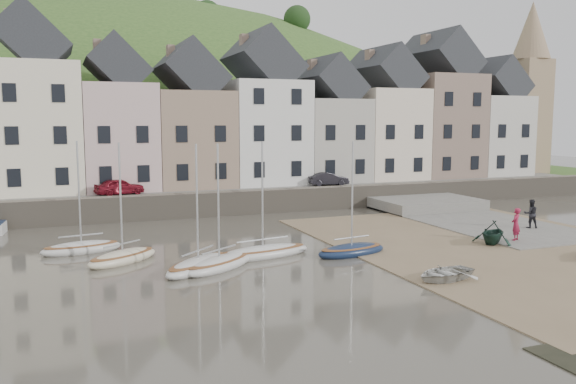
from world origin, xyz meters
name	(u,v)px	position (x,y,z in m)	size (l,w,h in m)	color
ground	(331,265)	(0.00, 0.00, 0.00)	(160.00, 160.00, 0.00)	#474338
quay_land	(194,185)	(0.00, 32.00, 0.75)	(90.00, 30.00, 1.50)	#315321
quay_street	(224,189)	(0.00, 20.50, 1.55)	(70.00, 7.00, 0.10)	slate
seawall	(236,203)	(0.00, 17.00, 0.90)	(70.00, 1.20, 1.80)	slate
beach	(507,247)	(11.00, 0.00, 0.03)	(18.00, 26.00, 0.06)	#796549
slipway	(473,220)	(15.00, 8.00, 0.06)	(8.00, 18.00, 0.12)	slate
hillside	(121,295)	(-5.00, 60.00, -17.99)	(134.40, 84.00, 84.00)	#315321
townhouse_terrace	(232,118)	(1.76, 24.00, 7.32)	(61.05, 8.00, 13.93)	white
church_spire	(529,83)	(34.55, 24.00, 11.06)	(4.00, 4.00, 18.00)	#997F60
sailboat_0	(81,248)	(-11.53, 7.57, 0.26)	(4.50, 2.25, 6.32)	silver
sailboat_1	(198,265)	(-6.40, 1.53, 0.26)	(4.53, 4.36, 6.32)	silver
sailboat_2	(123,257)	(-9.65, 4.48, 0.26)	(4.34, 3.72, 6.32)	beige
sailboat_3	(219,263)	(-5.39, 1.39, 0.26)	(4.63, 3.92, 6.32)	silver
sailboat_4	(263,252)	(-2.62, 2.94, 0.26)	(5.75, 2.50, 6.32)	silver
sailboat_5	(352,250)	(1.99, 1.68, 0.26)	(4.37, 2.14, 6.32)	#152341
rowboat_white	(444,273)	(3.50, -4.46, 0.37)	(2.16, 3.02, 0.63)	silver
rowboat_green	(493,232)	(10.78, 0.98, 0.75)	(2.25, 2.61, 1.37)	#153026
person_red	(516,224)	(12.57, 1.12, 1.08)	(0.70, 0.46, 1.93)	maroon
person_dark	(531,214)	(16.36, 3.92, 1.07)	(0.92, 0.72, 1.89)	black
car_left	(119,187)	(-8.33, 19.50, 2.22)	(1.46, 3.63, 1.24)	maroon
car_right	(328,179)	(8.96, 19.50, 2.16)	(1.19, 3.42, 1.13)	black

